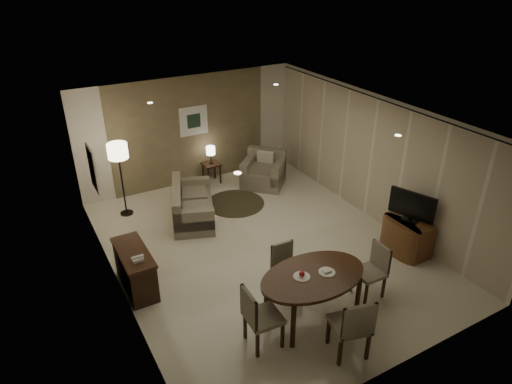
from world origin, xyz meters
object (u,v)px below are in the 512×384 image
dining_table (312,296)px  chair_far (288,271)px  console_desk (135,270)px  chair_left (264,316)px  armchair (263,169)px  floor_lamp (122,180)px  side_table (212,173)px  sofa (193,202)px  tv_cabinet (407,236)px  chair_near (349,323)px  chair_right (369,272)px

dining_table → chair_far: size_ratio=1.96×
console_desk → chair_left: 2.54m
console_desk → armchair: 4.60m
floor_lamp → console_desk: bearing=-101.3°
console_desk → armchair: size_ratio=1.23×
side_table → sofa: bearing=-127.3°
sofa → armchair: (2.16, 0.67, 0.04)m
tv_cabinet → chair_near: chair_near is taller
chair_near → chair_far: 1.53m
tv_cabinet → floor_lamp: floor_lamp is taller
console_desk → chair_near: 3.70m
chair_right → floor_lamp: 5.54m
side_table → floor_lamp: floor_lamp is taller
chair_near → chair_left: 1.22m
armchair → floor_lamp: 3.44m
chair_near → chair_right: (1.11, 0.82, -0.06)m
chair_near → sofa: 4.67m
chair_left → armchair: size_ratio=1.05×
chair_right → chair_left: bearing=-86.2°
chair_left → chair_right: bearing=-85.0°
console_desk → chair_right: chair_right is taller
dining_table → floor_lamp: floor_lamp is taller
armchair → floor_lamp: (-3.40, 0.26, 0.41)m
tv_cabinet → chair_near: bearing=-151.6°
dining_table → side_table: dining_table is taller
tv_cabinet → chair_near: (-2.65, -1.43, 0.18)m
floor_lamp → chair_left: bearing=-81.3°
console_desk → chair_near: bearing=-52.6°
chair_far → tv_cabinet: bearing=0.3°
tv_cabinet → chair_far: bearing=178.0°
chair_right → sofa: (-1.59, 3.82, -0.07)m
side_table → floor_lamp: size_ratio=0.31×
side_table → floor_lamp: (-2.34, -0.52, 0.58)m
floor_lamp → chair_near: bearing=-72.9°
tv_cabinet → armchair: 4.00m
tv_cabinet → dining_table: dining_table is taller
dining_table → chair_near: 0.86m
console_desk → tv_cabinet: (4.89, -1.50, -0.03)m
chair_left → tv_cabinet: bearing=-76.4°
chair_right → sofa: 4.14m
dining_table → chair_right: (1.15, -0.03, 0.06)m
console_desk → tv_cabinet: bearing=-17.1°
armchair → sofa: bearing=-118.0°
chair_left → console_desk: bearing=32.7°
chair_far → chair_left: 1.22m
chair_far → chair_right: 1.36m
chair_left → armchair: (2.66, 4.57, -0.08)m
console_desk → chair_far: chair_far is taller
console_desk → side_table: console_desk is taller
side_table → chair_left: bearing=-106.7°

